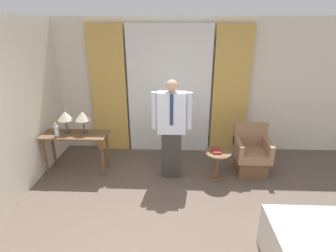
{
  "coord_description": "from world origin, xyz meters",
  "views": [
    {
      "loc": [
        0.18,
        -2.1,
        2.57
      ],
      "look_at": [
        0.02,
        1.85,
        1.02
      ],
      "focal_mm": 28.0,
      "sensor_mm": 36.0,
      "label": 1
    }
  ],
  "objects_px": {
    "desk": "(76,141)",
    "table_lamp_right": "(83,117)",
    "table_lamp_left": "(65,116)",
    "person": "(172,127)",
    "armchair": "(251,155)",
    "side_table": "(217,161)",
    "book": "(217,151)",
    "bottle_near_edge": "(57,131)"
  },
  "relations": [
    {
      "from": "person",
      "to": "armchair",
      "type": "xyz_separation_m",
      "value": [
        1.44,
        0.19,
        -0.6
      ]
    },
    {
      "from": "book",
      "to": "side_table",
      "type": "bearing_deg",
      "value": -6.68
    },
    {
      "from": "table_lamp_left",
      "to": "book",
      "type": "distance_m",
      "value": 2.7
    },
    {
      "from": "person",
      "to": "book",
      "type": "height_order",
      "value": "person"
    },
    {
      "from": "table_lamp_left",
      "to": "person",
      "type": "height_order",
      "value": "person"
    },
    {
      "from": "bottle_near_edge",
      "to": "table_lamp_left",
      "type": "bearing_deg",
      "value": 57.74
    },
    {
      "from": "bottle_near_edge",
      "to": "side_table",
      "type": "relative_size",
      "value": 0.45
    },
    {
      "from": "desk",
      "to": "table_lamp_left",
      "type": "xyz_separation_m",
      "value": [
        -0.15,
        0.08,
        0.43
      ]
    },
    {
      "from": "table_lamp_left",
      "to": "armchair",
      "type": "bearing_deg",
      "value": 0.56
    },
    {
      "from": "table_lamp_right",
      "to": "person",
      "type": "xyz_separation_m",
      "value": [
        1.56,
        -0.15,
        -0.1
      ]
    },
    {
      "from": "desk",
      "to": "table_lamp_left",
      "type": "relative_size",
      "value": 2.93
    },
    {
      "from": "desk",
      "to": "armchair",
      "type": "bearing_deg",
      "value": 1.95
    },
    {
      "from": "desk",
      "to": "table_lamp_right",
      "type": "xyz_separation_m",
      "value": [
        0.15,
        0.08,
        0.43
      ]
    },
    {
      "from": "table_lamp_right",
      "to": "armchair",
      "type": "bearing_deg",
      "value": 0.61
    },
    {
      "from": "desk",
      "to": "bottle_near_edge",
      "type": "height_order",
      "value": "bottle_near_edge"
    },
    {
      "from": "desk",
      "to": "person",
      "type": "height_order",
      "value": "person"
    },
    {
      "from": "table_lamp_left",
      "to": "person",
      "type": "relative_size",
      "value": 0.23
    },
    {
      "from": "bottle_near_edge",
      "to": "person",
      "type": "xyz_separation_m",
      "value": [
        1.98,
        0.02,
        0.1
      ]
    },
    {
      "from": "desk",
      "to": "bottle_near_edge",
      "type": "bearing_deg",
      "value": -159.45
    },
    {
      "from": "desk",
      "to": "person",
      "type": "distance_m",
      "value": 1.75
    },
    {
      "from": "person",
      "to": "book",
      "type": "bearing_deg",
      "value": -6.73
    },
    {
      "from": "table_lamp_right",
      "to": "book",
      "type": "bearing_deg",
      "value": -6.0
    },
    {
      "from": "desk",
      "to": "person",
      "type": "bearing_deg",
      "value": -2.64
    },
    {
      "from": "person",
      "to": "armchair",
      "type": "relative_size",
      "value": 1.96
    },
    {
      "from": "armchair",
      "to": "book",
      "type": "relative_size",
      "value": 4.33
    },
    {
      "from": "table_lamp_left",
      "to": "person",
      "type": "bearing_deg",
      "value": -4.72
    },
    {
      "from": "bottle_near_edge",
      "to": "person",
      "type": "distance_m",
      "value": 1.99
    },
    {
      "from": "table_lamp_left",
      "to": "table_lamp_right",
      "type": "xyz_separation_m",
      "value": [
        0.31,
        0.0,
        0.0
      ]
    },
    {
      "from": "bottle_near_edge",
      "to": "side_table",
      "type": "bearing_deg",
      "value": -1.52
    },
    {
      "from": "table_lamp_right",
      "to": "armchair",
      "type": "relative_size",
      "value": 0.44
    },
    {
      "from": "person",
      "to": "side_table",
      "type": "bearing_deg",
      "value": -6.73
    },
    {
      "from": "side_table",
      "to": "book",
      "type": "relative_size",
      "value": 2.6
    },
    {
      "from": "desk",
      "to": "person",
      "type": "xyz_separation_m",
      "value": [
        1.72,
        -0.08,
        0.33
      ]
    },
    {
      "from": "desk",
      "to": "armchair",
      "type": "xyz_separation_m",
      "value": [
        3.16,
        0.11,
        -0.27
      ]
    },
    {
      "from": "bottle_near_edge",
      "to": "person",
      "type": "height_order",
      "value": "person"
    },
    {
      "from": "person",
      "to": "side_table",
      "type": "distance_m",
      "value": 0.99
    },
    {
      "from": "side_table",
      "to": "table_lamp_left",
      "type": "bearing_deg",
      "value": 174.68
    },
    {
      "from": "bottle_near_edge",
      "to": "side_table",
      "type": "height_order",
      "value": "bottle_near_edge"
    },
    {
      "from": "bottle_near_edge",
      "to": "book",
      "type": "height_order",
      "value": "bottle_near_edge"
    },
    {
      "from": "bottle_near_edge",
      "to": "desk",
      "type": "bearing_deg",
      "value": 20.55
    },
    {
      "from": "armchair",
      "to": "table_lamp_right",
      "type": "bearing_deg",
      "value": -179.39
    },
    {
      "from": "table_lamp_right",
      "to": "person",
      "type": "height_order",
      "value": "person"
    }
  ]
}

